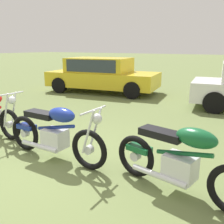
% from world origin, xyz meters
% --- Properties ---
extents(ground_plane, '(120.00, 120.00, 0.00)m').
position_xyz_m(ground_plane, '(0.00, 0.00, 0.00)').
color(ground_plane, olive).
extents(motorcycle_blue, '(2.13, 0.64, 1.02)m').
position_xyz_m(motorcycle_blue, '(0.14, 0.14, 0.48)').
color(motorcycle_blue, black).
rests_on(motorcycle_blue, ground).
extents(motorcycle_green, '(2.00, 0.70, 1.02)m').
position_xyz_m(motorcycle_green, '(2.27, 0.20, 0.48)').
color(motorcycle_green, black).
rests_on(motorcycle_green, ground).
extents(car_yellow, '(4.81, 2.52, 1.43)m').
position_xyz_m(car_yellow, '(-2.83, 6.04, 0.80)').
color(car_yellow, gold).
rests_on(car_yellow, ground).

